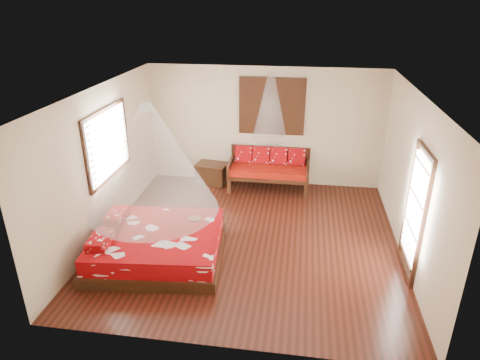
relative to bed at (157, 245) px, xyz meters
name	(u,v)px	position (x,y,z in m)	size (l,w,h in m)	color
room	(250,171)	(1.52, 0.85, 1.15)	(5.54, 5.54, 2.84)	black
bed	(157,245)	(0.00, 0.00, 0.00)	(2.40, 2.21, 0.65)	black
daybed	(269,167)	(1.67, 3.23, 0.27)	(1.88, 0.84, 0.97)	black
storage_chest	(212,173)	(0.28, 3.30, 0.00)	(0.81, 0.65, 0.50)	black
shutter_panel	(272,106)	(1.67, 3.56, 1.65)	(1.52, 0.06, 1.32)	black
window_left	(108,144)	(-1.19, 1.05, 1.45)	(0.10, 1.74, 1.34)	black
glazed_door	(415,214)	(4.24, 0.25, 0.82)	(0.08, 1.02, 2.16)	black
wine_tray	(195,217)	(0.55, 0.55, 0.30)	(0.22, 0.22, 0.19)	brown
mosquito_net_main	(151,159)	(0.02, 0.00, 1.60)	(2.15, 2.15, 1.80)	white
mosquito_net_daybed	(270,107)	(1.67, 3.10, 1.75)	(0.80, 0.80, 1.50)	white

